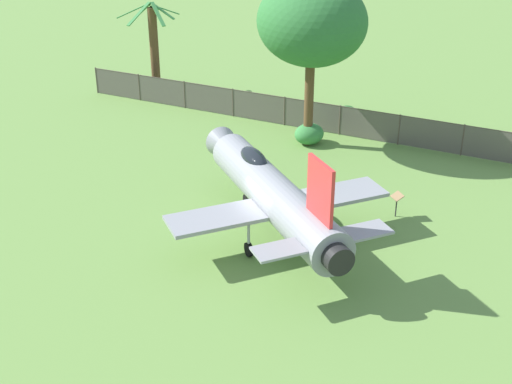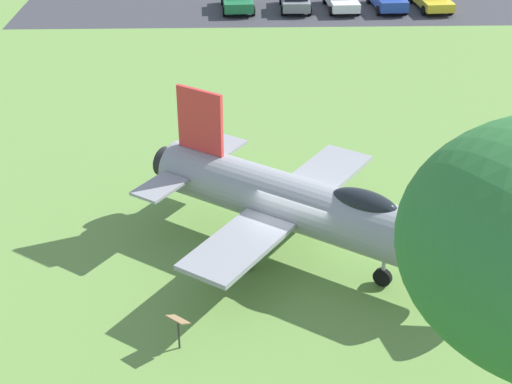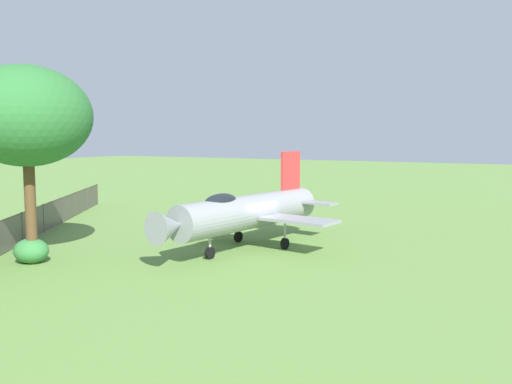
{
  "view_description": "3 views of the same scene",
  "coord_description": "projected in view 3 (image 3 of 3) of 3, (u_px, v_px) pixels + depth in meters",
  "views": [
    {
      "loc": [
        -14.14,
        -21.05,
        14.68
      ],
      "look_at": [
        -0.49,
        0.68,
        1.97
      ],
      "focal_mm": 47.91,
      "sensor_mm": 36.0,
      "label": 1
    },
    {
      "loc": [
        19.36,
        6.96,
        14.07
      ],
      "look_at": [
        1.03,
        -1.07,
        2.72
      ],
      "focal_mm": 51.81,
      "sensor_mm": 36.0,
      "label": 2
    },
    {
      "loc": [
        -13.6,
        24.47,
        5.96
      ],
      "look_at": [
        0.14,
        -1.03,
        2.92
      ],
      "focal_mm": 37.58,
      "sensor_mm": 36.0,
      "label": 3
    }
  ],
  "objects": [
    {
      "name": "shrub_near_fence",
      "position": [
        31.0,
        251.0,
        25.18
      ],
      "size": [
        1.72,
        1.5,
        1.17
      ],
      "color": "#387F3D",
      "rests_on": "ground_plane"
    },
    {
      "name": "ground_plane",
      "position": [
        249.0,
        249.0,
        28.47
      ],
      "size": [
        200.0,
        200.0,
        0.0
      ],
      "primitive_type": "plane",
      "color": "#668E42"
    },
    {
      "name": "shade_tree",
      "position": [
        27.0,
        117.0,
        24.48
      ],
      "size": [
        5.63,
        6.15,
        9.19
      ],
      "color": "brown",
      "rests_on": "ground_plane"
    },
    {
      "name": "info_plaque",
      "position": [
        178.0,
        221.0,
        32.27
      ],
      "size": [
        0.53,
        0.68,
        1.14
      ],
      "color": "#333333",
      "rests_on": "ground_plane"
    },
    {
      "name": "perimeter_fence",
      "position": [
        9.0,
        233.0,
        27.8
      ],
      "size": [
        20.28,
        32.93,
        1.79
      ],
      "rotation": [
        0.0,
        0.0,
        8.41
      ],
      "color": "#4C4238",
      "rests_on": "ground_plane"
    },
    {
      "name": "display_jet",
      "position": [
        245.0,
        212.0,
        27.95
      ],
      "size": [
        9.62,
        12.26,
        5.08
      ],
      "rotation": [
        0.0,
        0.0,
        1.41
      ],
      "color": "gray",
      "rests_on": "ground_plane"
    }
  ]
}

